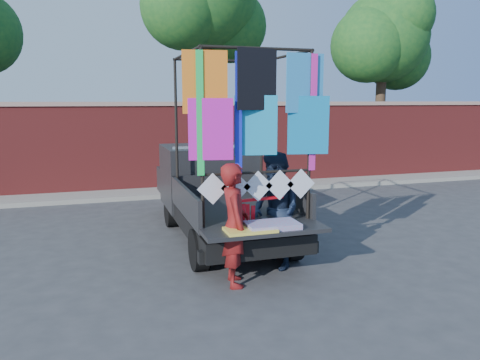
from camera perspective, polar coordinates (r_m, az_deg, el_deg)
name	(u,v)px	position (r m, az deg, el deg)	size (l,w,h in m)	color
ground	(266,265)	(7.76, 3.13, -10.28)	(90.00, 90.00, 0.00)	#38383A
brick_wall	(185,145)	(14.13, -6.78, 4.25)	(30.00, 0.45, 2.61)	maroon
curb	(190,191)	(13.63, -6.13, -1.32)	(30.00, 1.20, 0.12)	gray
tree_mid	(207,2)	(15.67, -4.00, 20.88)	(4.20, 3.30, 7.73)	#38281C
tree_right	(385,41)	(18.16, 17.28, 15.92)	(4.20, 3.30, 6.62)	#38281C
pickup_truck	(214,190)	(9.51, -3.17, -1.20)	(2.15, 5.39, 3.40)	black
woman	(234,225)	(6.72, -0.69, -5.47)	(0.65, 0.43, 1.78)	maroon
man	(275,211)	(7.42, 4.34, -3.73)	(0.90, 0.70, 1.86)	#162138
streamer_bundle	(250,212)	(7.00, 1.20, -3.94)	(0.92, 0.18, 0.64)	red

